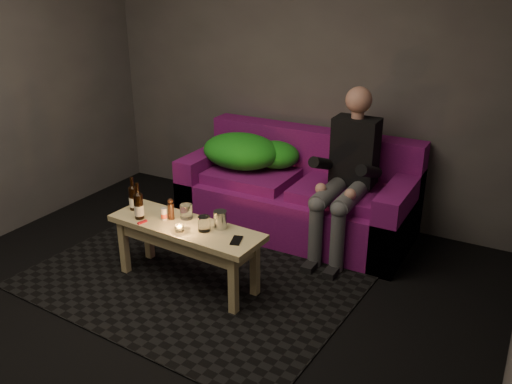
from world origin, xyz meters
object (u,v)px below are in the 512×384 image
Objects in this scene: coffee_table at (186,236)px; beer_bottle_b at (139,205)px; beer_bottle_a at (133,198)px; steel_cup at (220,220)px; sofa at (299,196)px; person at (347,171)px.

beer_bottle_b is at bearing -168.87° from coffee_table.
beer_bottle_b reaches higher than beer_bottle_a.
beer_bottle_a is (-0.49, 0.03, 0.18)m from coffee_table.
coffee_table is 4.62× the size of beer_bottle_a.
beer_bottle_b is at bearing -166.11° from steel_cup.
steel_cup reaches higher than coffee_table.
steel_cup is (-0.07, -1.15, 0.23)m from sofa.
beer_bottle_a is 2.02× the size of steel_cup.
person is 1.14m from steel_cup.
beer_bottle_b is at bearing -135.24° from person.
person is 1.65m from beer_bottle_a.
sofa is 0.63m from person.
steel_cup is (0.73, 0.04, -0.03)m from beer_bottle_a.
beer_bottle_b is (0.14, -0.10, 0.01)m from beer_bottle_a.
beer_bottle_a is (-0.81, -1.19, 0.26)m from sofa.
beer_bottle_b is 2.14× the size of steel_cup.
beer_bottle_a is at bearing 176.08° from coffee_table.
person is at bearing 44.76° from beer_bottle_b.
person is 5.13× the size of beer_bottle_a.
person reaches higher than coffee_table.
person reaches higher than beer_bottle_a.
sofa is at bearing 62.73° from beer_bottle_b.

